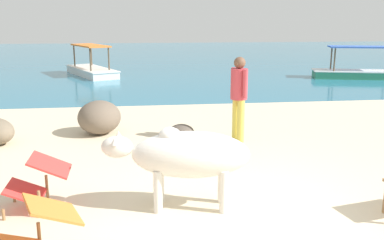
{
  "coord_description": "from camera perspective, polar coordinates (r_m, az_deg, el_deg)",
  "views": [
    {
      "loc": [
        -1.1,
        -4.48,
        2.33
      ],
      "look_at": [
        -0.15,
        3.0,
        0.55
      ],
      "focal_mm": 39.8,
      "sensor_mm": 36.0,
      "label": 1
    }
  ],
  "objects": [
    {
      "name": "boat_green",
      "position": [
        18.61,
        21.54,
        6.07
      ],
      "size": [
        3.85,
        2.1,
        1.29
      ],
      "rotation": [
        0.0,
        0.0,
        2.87
      ],
      "color": "#338E66",
      "rests_on": "water_surface"
    },
    {
      "name": "person_standing",
      "position": [
        8.12,
        6.31,
        3.68
      ],
      "size": [
        0.32,
        0.49,
        1.62
      ],
      "rotation": [
        0.0,
        0.0,
        3.45
      ],
      "color": "#DBC64C",
      "rests_on": "sand_beach"
    },
    {
      "name": "shore_rock_medium",
      "position": [
        8.33,
        -1.45,
        -1.62
      ],
      "size": [
        0.63,
        0.69,
        0.3
      ],
      "primitive_type": "ellipsoid",
      "rotation": [
        0.0,
        0.0,
        1.31
      ],
      "color": "brown",
      "rests_on": "sand_beach"
    },
    {
      "name": "shore_rock_large",
      "position": [
        8.91,
        -12.31,
        0.35
      ],
      "size": [
        1.09,
        1.14,
        0.69
      ],
      "primitive_type": "ellipsoid",
      "rotation": [
        0.0,
        0.0,
        1.28
      ],
      "color": "#6B5B4C",
      "rests_on": "sand_beach"
    },
    {
      "name": "deck_chair_far",
      "position": [
        5.59,
        -19.97,
        -7.5
      ],
      "size": [
        0.79,
        0.57,
        0.68
      ],
      "rotation": [
        0.0,
        0.0,
        3.18
      ],
      "color": "olive",
      "rests_on": "sand_beach"
    },
    {
      "name": "water_surface",
      "position": [
        26.61,
        -4.91,
        8.21
      ],
      "size": [
        60.0,
        36.0,
        0.03
      ],
      "primitive_type": "cube",
      "color": "teal",
      "rests_on": "ground"
    },
    {
      "name": "cow",
      "position": [
        5.2,
        -0.72,
        -4.74
      ],
      "size": [
        1.85,
        0.72,
        1.03
      ],
      "rotation": [
        0.0,
        0.0,
        3.01
      ],
      "color": "silver",
      "rests_on": "sand_beach"
    },
    {
      "name": "deck_chair_near",
      "position": [
        4.32,
        -20.1,
        -13.78
      ],
      "size": [
        0.91,
        0.78,
        0.68
      ],
      "rotation": [
        0.0,
        0.0,
        3.51
      ],
      "color": "olive",
      "rests_on": "sand_beach"
    },
    {
      "name": "boat_white",
      "position": [
        18.72,
        -13.32,
        6.67
      ],
      "size": [
        2.57,
        3.82,
        1.29
      ],
      "rotation": [
        0.0,
        0.0,
        2.0
      ],
      "color": "white",
      "rests_on": "water_surface"
    },
    {
      "name": "sand_beach",
      "position": [
        5.16,
        6.0,
        -13.39
      ],
      "size": [
        18.0,
        14.0,
        0.04
      ],
      "primitive_type": "cube",
      "color": "beige",
      "rests_on": "ground"
    }
  ]
}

